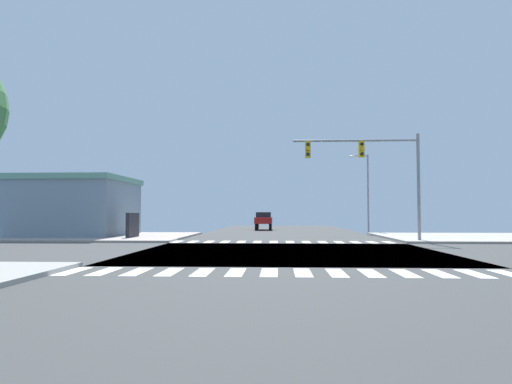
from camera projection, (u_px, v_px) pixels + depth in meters
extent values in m
cube|color=#3D3E3D|center=(289.00, 253.00, 20.95)|extent=(14.00, 90.00, 0.05)
cube|color=#3D3E3D|center=(289.00, 253.00, 20.95)|extent=(90.00, 12.00, 0.05)
cube|color=#A09B91|center=(469.00, 237.00, 32.31)|extent=(12.00, 12.00, 0.14)
cube|color=#A5968E|center=(107.00, 236.00, 33.54)|extent=(12.00, 12.00, 0.14)
cube|color=white|center=(73.00, 271.00, 13.99)|extent=(0.50, 2.00, 0.01)
cube|color=white|center=(105.00, 271.00, 13.94)|extent=(0.50, 2.00, 0.01)
cube|color=white|center=(137.00, 272.00, 13.89)|extent=(0.50, 2.00, 0.01)
cube|color=white|center=(170.00, 272.00, 13.84)|extent=(0.50, 2.00, 0.01)
cube|color=white|center=(203.00, 272.00, 13.80)|extent=(0.50, 2.00, 0.01)
cube|color=white|center=(236.00, 272.00, 13.75)|extent=(0.50, 2.00, 0.01)
cube|color=white|center=(269.00, 272.00, 13.70)|extent=(0.50, 2.00, 0.01)
cube|color=white|center=(303.00, 273.00, 13.65)|extent=(0.50, 2.00, 0.01)
cube|color=white|center=(337.00, 273.00, 13.61)|extent=(0.50, 2.00, 0.01)
cube|color=white|center=(371.00, 273.00, 13.56)|extent=(0.50, 2.00, 0.01)
cube|color=white|center=(405.00, 273.00, 13.51)|extent=(0.50, 2.00, 0.01)
cube|color=white|center=(439.00, 273.00, 13.46)|extent=(0.50, 2.00, 0.01)
cube|color=white|center=(474.00, 274.00, 13.42)|extent=(0.50, 2.00, 0.01)
cube|color=white|center=(509.00, 274.00, 13.37)|extent=(0.50, 2.00, 0.01)
cube|color=white|center=(177.00, 242.00, 28.55)|extent=(0.50, 2.00, 0.01)
cube|color=white|center=(193.00, 242.00, 28.51)|extent=(0.50, 2.00, 0.01)
cube|color=white|center=(209.00, 242.00, 28.46)|extent=(0.50, 2.00, 0.01)
cube|color=white|center=(225.00, 242.00, 28.41)|extent=(0.50, 2.00, 0.01)
cube|color=white|center=(241.00, 242.00, 28.36)|extent=(0.50, 2.00, 0.01)
cube|color=white|center=(257.00, 242.00, 28.32)|extent=(0.50, 2.00, 0.01)
cube|color=white|center=(274.00, 242.00, 28.27)|extent=(0.50, 2.00, 0.01)
cube|color=white|center=(290.00, 242.00, 28.22)|extent=(0.50, 2.00, 0.01)
cube|color=white|center=(306.00, 242.00, 28.17)|extent=(0.50, 2.00, 0.01)
cube|color=white|center=(323.00, 242.00, 28.13)|extent=(0.50, 2.00, 0.01)
cube|color=white|center=(339.00, 242.00, 28.08)|extent=(0.50, 2.00, 0.01)
cube|color=white|center=(355.00, 242.00, 28.03)|extent=(0.50, 2.00, 0.01)
cube|color=white|center=(372.00, 242.00, 27.98)|extent=(0.50, 2.00, 0.01)
cube|color=white|center=(389.00, 242.00, 27.94)|extent=(0.50, 2.00, 0.01)
cylinder|color=gray|center=(419.00, 188.00, 28.21)|extent=(0.20, 0.20, 6.69)
cylinder|color=gray|center=(355.00, 141.00, 28.53)|extent=(7.71, 0.14, 0.14)
cube|color=yellow|center=(361.00, 149.00, 28.48)|extent=(0.32, 0.40, 1.00)
sphere|color=black|center=(362.00, 144.00, 28.26)|extent=(0.22, 0.22, 0.22)
sphere|color=orange|center=(362.00, 149.00, 28.24)|extent=(0.22, 0.22, 0.22)
sphere|color=black|center=(362.00, 154.00, 28.23)|extent=(0.22, 0.22, 0.22)
cube|color=yellow|center=(308.00, 150.00, 28.64)|extent=(0.32, 0.40, 1.00)
sphere|color=black|center=(308.00, 144.00, 28.41)|extent=(0.22, 0.22, 0.22)
sphere|color=orange|center=(308.00, 149.00, 28.40)|extent=(0.22, 0.22, 0.22)
sphere|color=black|center=(308.00, 154.00, 28.38)|extent=(0.22, 0.22, 0.22)
cylinder|color=gray|center=(368.00, 193.00, 41.97)|extent=(0.16, 0.16, 7.15)
cylinder|color=gray|center=(360.00, 156.00, 42.17)|extent=(1.40, 0.10, 0.10)
ellipsoid|color=silver|center=(352.00, 156.00, 42.20)|extent=(0.60, 0.32, 0.20)
cube|color=gray|center=(31.00, 210.00, 34.76)|extent=(14.46, 7.84, 4.09)
cube|color=#639682|center=(32.00, 180.00, 34.87)|extent=(14.76, 8.14, 0.40)
cube|color=black|center=(133.00, 226.00, 31.38)|extent=(0.24, 2.20, 1.80)
cylinder|color=black|center=(270.00, 227.00, 47.20)|extent=(0.26, 0.68, 0.68)
cylinder|color=black|center=(256.00, 227.00, 47.27)|extent=(0.26, 0.68, 0.68)
cylinder|color=black|center=(271.00, 226.00, 50.12)|extent=(0.26, 0.68, 0.68)
cylinder|color=black|center=(257.00, 226.00, 50.19)|extent=(0.26, 0.68, 0.68)
cube|color=maroon|center=(264.00, 220.00, 48.73)|extent=(1.80, 4.30, 0.66)
cube|color=black|center=(264.00, 215.00, 48.76)|extent=(1.55, 2.24, 0.54)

